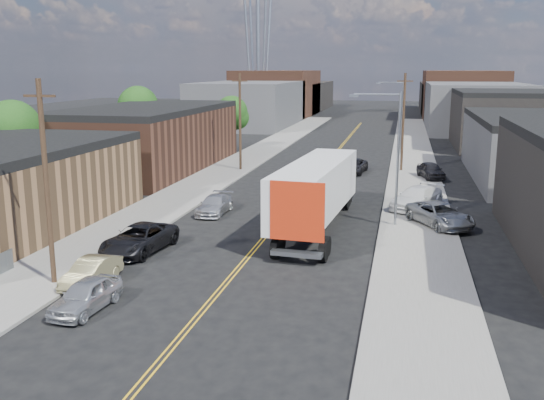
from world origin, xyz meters
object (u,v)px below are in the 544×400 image
at_px(car_left_c, 139,239).
at_px(car_right_lot_a, 440,214).
at_px(semi_truck, 319,188).
at_px(car_right_lot_b, 417,198).
at_px(car_right_lot_c, 431,170).
at_px(car_left_a, 86,295).
at_px(car_ahead_truck, 353,166).
at_px(car_left_d, 215,205).
at_px(car_left_b, 91,272).

xyz_separation_m(car_left_c, car_right_lot_a, (17.32, 9.38, 0.13)).
xyz_separation_m(semi_truck, car_right_lot_b, (6.55, 6.02, -1.66)).
relative_size(car_right_lot_a, car_right_lot_b, 0.99).
bearing_deg(car_right_lot_c, semi_truck, -128.62).
height_order(car_left_a, car_right_lot_b, car_right_lot_b).
bearing_deg(car_ahead_truck, car_right_lot_b, -62.10).
bearing_deg(car_left_a, car_right_lot_a, 53.31).
xyz_separation_m(semi_truck, car_right_lot_a, (7.98, 1.13, -1.70)).
xyz_separation_m(car_left_d, car_right_lot_a, (15.92, -0.62, 0.25)).
bearing_deg(car_left_a, car_left_b, 119.54).
bearing_deg(car_left_d, car_left_b, -94.93).
relative_size(car_right_lot_b, car_ahead_truck, 1.07).
distance_m(car_left_c, car_left_d, 10.10).
bearing_deg(car_right_lot_c, car_right_lot_a, -106.44).
distance_m(car_left_b, car_left_d, 15.64).
bearing_deg(car_left_a, car_left_d, 94.80).
xyz_separation_m(car_left_b, car_right_lot_c, (17.40, 33.35, 0.26)).
xyz_separation_m(semi_truck, car_left_d, (-7.94, 1.75, -1.95)).
bearing_deg(car_left_a, car_ahead_truck, 82.54).
xyz_separation_m(car_right_lot_a, car_ahead_truck, (-7.55, 20.51, -0.19)).
relative_size(car_left_c, car_right_lot_c, 1.27).
height_order(car_left_a, car_left_b, car_left_a).
height_order(car_left_b, car_right_lot_a, car_right_lot_a).
height_order(car_left_b, car_right_lot_c, car_right_lot_c).
height_order(car_left_c, car_right_lot_b, car_right_lot_b).
xyz_separation_m(car_right_lot_b, car_ahead_truck, (-6.13, 15.62, -0.23)).
height_order(car_left_c, car_ahead_truck, car_left_c).
bearing_deg(car_left_d, car_ahead_truck, 67.39).
bearing_deg(car_left_b, car_right_lot_b, 54.13).
distance_m(car_left_a, car_right_lot_a, 24.03).
relative_size(car_left_a, car_left_b, 1.04).
bearing_deg(car_left_c, car_right_lot_a, 34.96).
bearing_deg(car_left_c, car_left_a, -74.25).
distance_m(car_left_a, car_right_lot_b, 27.09).
bearing_deg(car_left_c, car_right_lot_c, 64.45).
relative_size(semi_truck, car_left_d, 3.83).
bearing_deg(car_left_d, car_left_a, -89.79).
relative_size(semi_truck, car_right_lot_c, 3.96).
height_order(car_left_a, car_right_lot_a, car_right_lot_a).
distance_m(semi_truck, car_ahead_truck, 21.73).
distance_m(car_left_d, car_right_lot_a, 15.93).
bearing_deg(car_right_lot_a, semi_truck, 158.15).
xyz_separation_m(car_left_b, car_right_lot_a, (17.32, 14.96, 0.27)).
relative_size(car_left_b, car_right_lot_a, 0.72).
relative_size(semi_truck, car_left_a, 4.29).
height_order(car_right_lot_c, car_ahead_truck, car_right_lot_c).
distance_m(semi_truck, car_right_lot_b, 9.05).
relative_size(semi_truck, car_right_lot_a, 3.20).
bearing_deg(semi_truck, car_ahead_truck, 93.39).
bearing_deg(car_left_d, car_left_c, -97.76).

